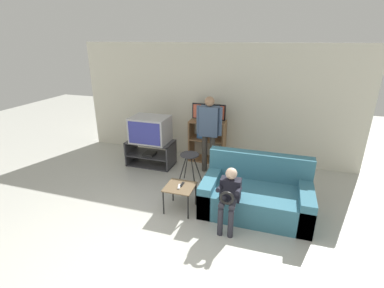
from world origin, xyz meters
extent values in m
plane|color=#B7B7AD|center=(0.00, 0.00, 0.00)|extent=(18.00, 18.00, 0.00)
cube|color=silver|center=(0.00, 3.61, 1.30)|extent=(6.40, 0.06, 2.60)
cube|color=#38383D|center=(-1.19, 2.72, 0.01)|extent=(1.02, 0.57, 0.02)
cube|color=#38383D|center=(-1.19, 2.72, 0.25)|extent=(0.99, 0.57, 0.02)
cube|color=#38383D|center=(-1.19, 2.72, 0.54)|extent=(1.02, 0.57, 0.02)
cube|color=#38383D|center=(-1.69, 2.72, 0.28)|extent=(0.03, 0.57, 0.55)
cube|color=#38383D|center=(-0.70, 2.72, 0.28)|extent=(0.03, 0.57, 0.55)
cube|color=black|center=(-1.19, 2.65, 0.28)|extent=(0.24, 0.28, 0.05)
cube|color=#B2B2B7|center=(-1.18, 2.72, 0.83)|extent=(0.80, 0.60, 0.56)
cube|color=#333899|center=(-1.18, 2.42, 0.83)|extent=(0.72, 0.01, 0.48)
cube|color=#8E6642|center=(-0.44, 3.33, 0.48)|extent=(0.03, 0.42, 0.95)
cube|color=#8E6642|center=(0.33, 3.33, 0.48)|extent=(0.03, 0.42, 0.95)
cube|color=#8E6642|center=(-0.05, 3.33, 0.02)|extent=(0.74, 0.42, 0.03)
cube|color=#8E6642|center=(-0.05, 3.33, 0.52)|extent=(0.74, 0.42, 0.03)
cube|color=#8E6642|center=(-0.05, 3.33, 0.94)|extent=(0.74, 0.42, 0.03)
cube|color=#3870B7|center=(-0.19, 3.26, 0.65)|extent=(0.18, 0.04, 0.22)
cube|color=black|center=(-0.03, 3.30, 0.97)|extent=(0.26, 0.20, 0.04)
cube|color=black|center=(-0.03, 3.30, 1.17)|extent=(0.75, 0.04, 0.35)
cube|color=#D8593F|center=(-0.03, 3.28, 1.17)|extent=(0.70, 0.01, 0.30)
cylinder|color=black|center=(-0.19, 1.96, 0.31)|extent=(0.16, 0.19, 0.63)
cylinder|color=black|center=(0.04, 1.96, 0.31)|extent=(0.16, 0.19, 0.63)
cylinder|color=black|center=(-0.19, 2.21, 0.31)|extent=(0.16, 0.19, 0.63)
cylinder|color=black|center=(0.04, 2.21, 0.31)|extent=(0.16, 0.19, 0.63)
cylinder|color=#333338|center=(-0.08, 2.09, 0.63)|extent=(0.35, 0.35, 0.02)
cube|color=brown|center=(0.04, 1.24, 0.43)|extent=(0.46, 0.46, 0.02)
cylinder|color=black|center=(-0.17, 1.03, 0.21)|extent=(0.02, 0.02, 0.42)
cylinder|color=black|center=(0.24, 1.03, 0.21)|extent=(0.02, 0.02, 0.42)
cylinder|color=black|center=(-0.17, 1.45, 0.21)|extent=(0.02, 0.02, 0.42)
cylinder|color=black|center=(0.24, 1.45, 0.21)|extent=(0.02, 0.02, 0.42)
cube|color=black|center=(0.06, 1.29, 0.44)|extent=(0.04, 0.14, 0.02)
cube|color=silver|center=(0.04, 1.21, 0.44)|extent=(0.07, 0.15, 0.02)
cube|color=teal|center=(1.23, 1.54, 0.22)|extent=(1.71, 0.99, 0.43)
cube|color=teal|center=(1.23, 1.93, 0.66)|extent=(1.71, 0.20, 0.46)
cube|color=teal|center=(0.48, 1.54, 0.28)|extent=(0.22, 0.99, 0.55)
cube|color=teal|center=(1.97, 1.54, 0.28)|extent=(0.22, 0.99, 0.55)
cylinder|color=#3D3833|center=(0.04, 2.76, 0.41)|extent=(0.11, 0.11, 0.81)
cylinder|color=#3D3833|center=(0.20, 2.76, 0.41)|extent=(0.11, 0.11, 0.81)
cube|color=#475B7A|center=(0.12, 2.76, 1.12)|extent=(0.38, 0.20, 0.61)
cylinder|color=#475B7A|center=(-0.11, 2.76, 1.13)|extent=(0.08, 0.08, 0.58)
cylinder|color=#475B7A|center=(0.35, 2.76, 1.13)|extent=(0.08, 0.08, 0.58)
sphere|color=#A37A5B|center=(0.12, 2.76, 1.52)|extent=(0.20, 0.20, 0.20)
cylinder|color=#2D2D38|center=(0.80, 0.81, 0.22)|extent=(0.08, 0.08, 0.43)
cylinder|color=#2D2D38|center=(0.95, 0.81, 0.22)|extent=(0.08, 0.08, 0.43)
cylinder|color=#2D2D38|center=(0.80, 0.96, 0.48)|extent=(0.09, 0.30, 0.09)
cylinder|color=#2D2D38|center=(0.95, 0.96, 0.48)|extent=(0.09, 0.30, 0.09)
cube|color=black|center=(0.88, 1.11, 0.60)|extent=(0.30, 0.17, 0.34)
cylinder|color=black|center=(0.74, 0.98, 0.67)|extent=(0.06, 0.31, 0.14)
cylinder|color=black|center=(1.01, 0.98, 0.67)|extent=(0.06, 0.31, 0.14)
sphere|color=beige|center=(0.88, 1.11, 0.86)|extent=(0.17, 0.17, 0.17)
torus|color=black|center=(0.88, 0.82, 0.62)|extent=(0.21, 0.04, 0.21)
camera|label=1|loc=(1.42, -2.48, 2.68)|focal=26.00mm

